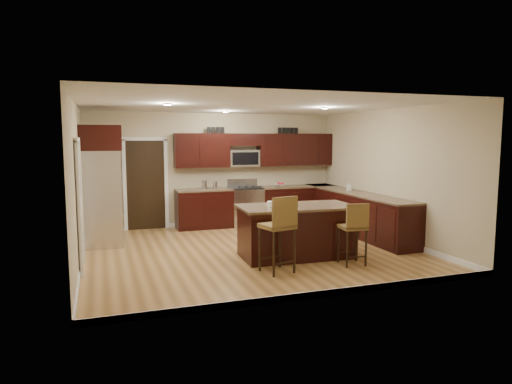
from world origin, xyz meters
name	(u,v)px	position (x,y,z in m)	size (l,w,h in m)	color
floor	(251,250)	(0.00, 0.00, 0.00)	(6.00, 6.00, 0.00)	#A0743F
ceiling	(251,105)	(0.00, 0.00, 2.70)	(6.00, 6.00, 0.00)	silver
wall_back	(215,170)	(0.00, 2.75, 1.35)	(6.00, 6.00, 0.00)	tan
wall_left	(77,184)	(-3.00, 0.00, 1.35)	(5.50, 5.50, 0.00)	tan
wall_right	(388,175)	(3.00, 0.00, 1.35)	(5.50, 5.50, 0.00)	tan
base_cabinets	(309,210)	(1.90, 1.45, 0.46)	(4.02, 3.96, 0.92)	black
upper_cabinets	(258,149)	(1.04, 2.58, 1.84)	(4.00, 0.33, 0.80)	black
range	(246,206)	(0.68, 2.45, 0.47)	(0.76, 0.64, 1.11)	silver
microwave	(244,158)	(0.68, 2.60, 1.62)	(0.76, 0.31, 0.40)	silver
doorway	(146,185)	(-1.65, 2.73, 1.03)	(0.85, 0.03, 2.06)	black
pantry_door	(79,207)	(-2.98, -0.30, 1.02)	(0.03, 0.80, 2.04)	white
letter_decor	(252,130)	(0.90, 2.58, 2.29)	(2.20, 0.03, 0.15)	black
island	(296,233)	(0.63, -0.68, 0.43)	(2.08, 1.16, 0.92)	black
stool_left	(280,225)	(-0.03, -1.53, 0.76)	(0.55, 0.55, 1.22)	brown
stool_right	(354,227)	(1.29, -1.52, 0.66)	(0.43, 0.43, 1.05)	brown
refrigerator	(101,184)	(-2.62, 1.42, 1.20)	(0.79, 1.00, 2.35)	silver
floor_mat	(272,232)	(1.00, 1.47, 0.01)	(0.87, 0.58, 0.01)	brown
fruit_bowl	(280,185)	(1.59, 2.45, 0.95)	(0.25, 0.25, 0.06)	silver
soap_bottle	(349,186)	(2.70, 1.06, 1.02)	(0.09, 0.09, 0.20)	#B2B2B2
canister_tall	(204,185)	(-0.33, 2.45, 1.02)	(0.12, 0.12, 0.21)	silver
canister_short	(215,185)	(-0.08, 2.45, 1.01)	(0.11, 0.11, 0.17)	silver
island_jar	(270,204)	(0.13, -0.68, 0.97)	(0.10, 0.10, 0.10)	white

